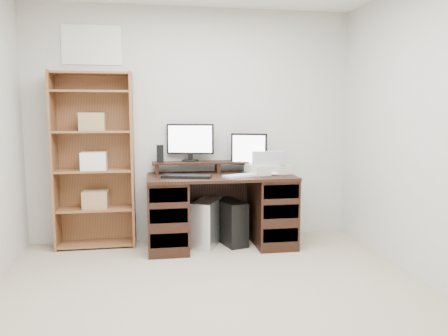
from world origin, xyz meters
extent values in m
cube|color=tan|center=(0.00, 0.00, -0.01)|extent=(3.50, 4.00, 0.02)
cube|color=beige|center=(0.00, 2.01, 1.25)|extent=(3.50, 0.02, 2.50)
cube|color=beige|center=(0.00, -2.01, 1.25)|extent=(3.50, 0.02, 2.50)
cube|color=white|center=(-1.03, 1.99, 2.08)|extent=(0.60, 0.01, 0.40)
cube|color=black|center=(0.25, 1.63, 0.73)|extent=(1.50, 0.70, 0.03)
cube|color=black|center=(-0.30, 1.63, 0.36)|extent=(0.40, 0.66, 0.72)
cube|color=black|center=(0.80, 1.63, 0.36)|extent=(0.40, 0.66, 0.72)
cube|color=black|center=(0.25, 1.96, 0.40)|extent=(1.48, 0.02, 0.65)
cube|color=black|center=(-0.30, 1.30, 0.18)|extent=(0.36, 0.01, 0.14)
cube|color=black|center=(-0.30, 1.30, 0.42)|extent=(0.36, 0.01, 0.14)
cube|color=black|center=(-0.30, 1.30, 0.62)|extent=(0.36, 0.01, 0.14)
cube|color=black|center=(0.80, 1.30, 0.18)|extent=(0.36, 0.01, 0.14)
cube|color=black|center=(0.80, 1.30, 0.42)|extent=(0.36, 0.01, 0.14)
cube|color=black|center=(0.80, 1.30, 0.62)|extent=(0.36, 0.01, 0.14)
cube|color=black|center=(-0.40, 1.85, 0.80)|extent=(0.04, 0.20, 0.10)
cube|color=black|center=(0.25, 1.85, 0.80)|extent=(0.04, 0.20, 0.10)
cube|color=black|center=(0.90, 1.85, 0.80)|extent=(0.04, 0.20, 0.10)
cube|color=black|center=(0.25, 1.85, 0.86)|extent=(1.40, 0.22, 0.02)
cube|color=black|center=(-0.04, 1.89, 0.88)|extent=(0.19, 0.17, 0.01)
cube|color=black|center=(-0.04, 1.90, 0.93)|extent=(0.05, 0.04, 0.09)
cube|color=black|center=(-0.04, 1.90, 1.11)|extent=(0.50, 0.16, 0.32)
cube|color=white|center=(-0.04, 1.89, 1.11)|extent=(0.45, 0.12, 0.28)
cube|color=black|center=(0.57, 1.74, 0.76)|extent=(0.22, 0.20, 0.02)
cube|color=black|center=(0.58, 1.76, 0.82)|extent=(0.06, 0.05, 0.10)
cube|color=black|center=(0.58, 1.76, 1.00)|extent=(0.37, 0.18, 0.33)
cube|color=white|center=(0.57, 1.74, 1.00)|extent=(0.32, 0.13, 0.29)
cube|color=black|center=(-0.36, 1.86, 0.96)|extent=(0.07, 0.07, 0.18)
cube|color=black|center=(-0.11, 1.52, 0.76)|extent=(0.51, 0.28, 0.03)
cube|color=silver|center=(0.47, 1.52, 0.76)|extent=(0.47, 0.31, 0.02)
ellipsoid|color=silver|center=(0.79, 1.52, 0.77)|extent=(0.09, 0.06, 0.03)
cube|color=beige|center=(0.76, 1.68, 0.80)|extent=(0.47, 0.39, 0.10)
cube|color=#9CA1A6|center=(0.76, 1.68, 0.92)|extent=(0.35, 0.27, 0.14)
cube|color=silver|center=(0.11, 1.69, 0.24)|extent=(0.39, 0.53, 0.48)
cube|color=black|center=(0.37, 1.71, 0.23)|extent=(0.31, 0.50, 0.46)
cube|color=#19FF33|center=(0.43, 1.48, 0.33)|extent=(0.01, 0.01, 0.01)
cube|color=brown|center=(-1.42, 1.83, 0.90)|extent=(0.02, 0.30, 1.80)
cube|color=brown|center=(-0.64, 1.83, 0.90)|extent=(0.02, 0.30, 1.80)
cube|color=brown|center=(-1.03, 1.97, 0.90)|extent=(0.80, 0.01, 1.80)
cube|color=brown|center=(-1.03, 1.83, 0.03)|extent=(0.75, 0.28, 0.02)
cube|color=brown|center=(-1.03, 1.83, 0.40)|extent=(0.75, 0.28, 0.02)
cube|color=brown|center=(-1.03, 1.83, 0.80)|extent=(0.75, 0.28, 0.02)
cube|color=brown|center=(-1.03, 1.83, 1.20)|extent=(0.75, 0.28, 0.02)
cube|color=brown|center=(-1.03, 1.83, 1.60)|extent=(0.75, 0.28, 0.02)
cube|color=brown|center=(-1.03, 1.83, 1.78)|extent=(0.75, 0.28, 0.02)
cube|color=#A07F54|center=(-1.03, 1.83, 0.50)|extent=(0.25, 0.20, 0.18)
cube|color=white|center=(-1.03, 1.83, 0.90)|extent=(0.25, 0.20, 0.18)
cube|color=#A07F54|center=(-1.03, 1.83, 1.30)|extent=(0.25, 0.20, 0.18)
camera|label=1|loc=(-0.44, -2.76, 1.39)|focal=35.00mm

